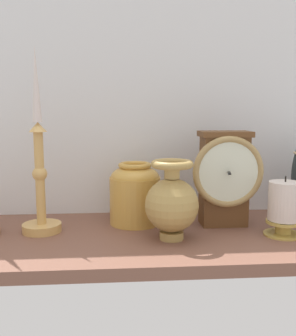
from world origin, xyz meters
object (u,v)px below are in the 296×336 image
Objects in this scene: brass_vase_bulbous at (172,202)px; brass_vase_jar at (135,192)px; pillar_candle_front at (284,208)px; mantel_clock at (225,176)px; candlestick_tall_center at (40,176)px.

brass_vase_bulbous is 13.57cm from brass_vase_jar.
brass_vase_jar is 1.12× the size of pillar_candle_front.
mantel_clock is at bearing 142.72° from pillar_candle_front.
brass_vase_bulbous is (-13.04, -8.53, -3.59)cm from mantel_clock.
mantel_clock is 40.11cm from candlestick_tall_center.
brass_vase_jar is (-19.86, 3.20, -3.93)cm from mantel_clock.
pillar_candle_front is (23.48, 0.59, -1.75)cm from brass_vase_bulbous.
mantel_clock is 1.32× the size of brass_vase_bulbous.
candlestick_tall_center reaches higher than brass_vase_jar.
mantel_clock is at bearing 33.19° from brass_vase_bulbous.
mantel_clock reaches higher than pillar_candle_front.
brass_vase_jar is at bearing 120.15° from brass_vase_bulbous.
candlestick_tall_center reaches higher than brass_vase_bulbous.
pillar_candle_front is at bearing -7.04° from candlestick_tall_center.
brass_vase_bulbous reaches higher than brass_vase_jar.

